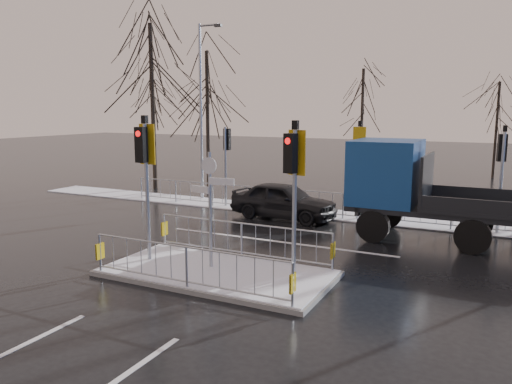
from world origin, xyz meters
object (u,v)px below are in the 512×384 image
at_px(car_far_lane, 284,200).
at_px(flatbed_truck, 416,187).
at_px(traffic_island, 217,261).
at_px(street_lamp_left, 202,105).

relative_size(car_far_lane, flatbed_truck, 0.60).
height_order(traffic_island, car_far_lane, traffic_island).
distance_m(traffic_island, flatbed_truck, 7.56).
xyz_separation_m(traffic_island, car_far_lane, (-1.17, 7.13, 0.34)).
bearing_deg(car_far_lane, flatbed_truck, -94.98).
xyz_separation_m(traffic_island, street_lamp_left, (-6.42, 9.49, 4.10)).
bearing_deg(street_lamp_left, traffic_island, -55.93).
bearing_deg(car_far_lane, street_lamp_left, 70.31).
distance_m(traffic_island, street_lamp_left, 12.17).
height_order(traffic_island, flatbed_truck, traffic_island).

